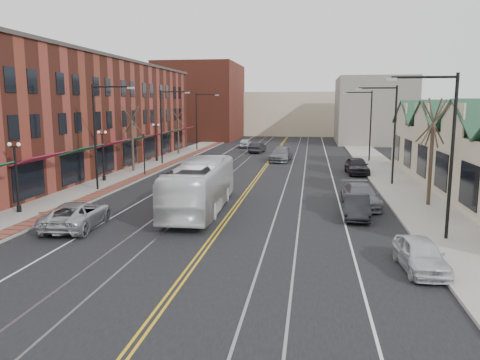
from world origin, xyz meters
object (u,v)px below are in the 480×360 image
(parked_suv, at_px, (77,215))
(parked_car_d, at_px, (357,166))
(transit_bus, at_px, (200,186))
(parked_car_a, at_px, (420,255))
(parked_car_c, at_px, (360,196))
(parked_car_b, at_px, (356,207))

(parked_suv, distance_m, parked_car_d, 28.03)
(parked_suv, bearing_deg, transit_bus, -144.05)
(transit_bus, xyz_separation_m, parked_suv, (-5.71, -4.97, -0.86))
(parked_car_a, xyz_separation_m, parked_car_c, (-1.22, 11.79, 0.08))
(transit_bus, distance_m, parked_suv, 7.62)
(parked_car_b, relative_size, parked_car_c, 0.81)
(parked_car_c, bearing_deg, transit_bus, -169.36)
(parked_car_b, height_order, parked_car_c, parked_car_c)
(parked_car_b, relative_size, parked_car_d, 0.86)
(transit_bus, height_order, parked_car_c, transit_bus)
(parked_suv, xyz_separation_m, parked_car_d, (16.89, 22.37, 0.09))
(parked_car_a, height_order, parked_car_b, parked_car_b)
(transit_bus, bearing_deg, parked_car_a, 139.24)
(parked_car_b, xyz_separation_m, parked_car_c, (0.54, 3.15, 0.06))
(parked_car_c, bearing_deg, parked_car_d, 81.08)
(parked_car_a, xyz_separation_m, parked_car_d, (-0.12, 26.43, 0.15))
(parked_suv, bearing_deg, parked_car_d, -132.17)
(parked_suv, height_order, parked_car_c, parked_car_c)
(parked_suv, xyz_separation_m, parked_car_b, (15.25, 4.57, -0.05))
(transit_bus, bearing_deg, parked_car_d, -124.85)
(parked_car_c, bearing_deg, parked_suv, -158.55)
(parked_suv, relative_size, parked_car_c, 1.03)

